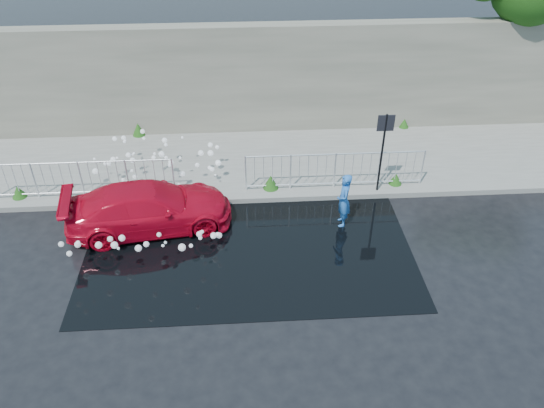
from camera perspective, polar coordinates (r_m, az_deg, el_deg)
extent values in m
plane|color=black|center=(12.51, -4.70, -7.63)|extent=(90.00, 90.00, 0.00)
cube|color=slate|center=(16.50, -4.66, 4.43)|extent=(30.00, 4.00, 0.15)
cube|color=slate|center=(14.81, -4.68, 0.50)|extent=(30.00, 0.25, 0.16)
cube|color=#5C594E|center=(17.67, -4.93, 13.19)|extent=(30.00, 0.60, 3.50)
cube|color=black|center=(13.26, -2.52, -4.60)|extent=(8.00, 5.00, 0.01)
cylinder|color=black|center=(14.75, 11.69, 5.05)|extent=(0.06, 0.06, 2.50)
cube|color=black|center=(14.29, 12.16, 8.51)|extent=(0.45, 0.04, 0.45)
cylinder|color=#332114|center=(20.73, 24.95, 15.28)|extent=(0.36, 0.36, 5.00)
cylinder|color=silver|center=(14.89, -10.57, 3.01)|extent=(0.05, 0.05, 1.10)
cylinder|color=silver|center=(15.15, -20.22, 4.21)|extent=(5.00, 0.04, 0.04)
cylinder|color=silver|center=(15.63, -19.52, 1.24)|extent=(5.00, 0.04, 0.04)
cylinder|color=silver|center=(14.76, -2.85, 3.32)|extent=(0.05, 0.05, 1.10)
cylinder|color=silver|center=(15.61, 15.87, 3.82)|extent=(0.05, 0.05, 1.10)
cylinder|color=silver|center=(14.72, 6.91, 5.35)|extent=(5.00, 0.04, 0.04)
cylinder|color=silver|center=(15.21, 6.66, 2.25)|extent=(5.00, 0.04, 0.04)
cone|color=#1C4111|center=(16.24, -25.62, 1.22)|extent=(0.40, 0.40, 0.35)
cone|color=#1C4111|center=(15.20, -12.27, 1.80)|extent=(0.36, 0.36, 0.33)
cone|color=#1C4111|center=(15.01, -0.14, 2.40)|extent=(0.44, 0.44, 0.41)
cone|color=#1C4111|center=(15.63, 13.16, 2.66)|extent=(0.38, 0.38, 0.33)
cone|color=#1C4111|center=(18.35, -14.18, 7.81)|extent=(0.42, 0.42, 0.43)
cone|color=#1C4111|center=(18.89, 14.03, 8.45)|extent=(0.34, 0.34, 0.31)
sphere|color=white|center=(15.78, -6.65, 6.34)|extent=(0.15, 0.15, 0.15)
sphere|color=white|center=(15.90, -14.76, 5.18)|extent=(0.07, 0.07, 0.07)
sphere|color=white|center=(15.33, -6.73, 3.89)|extent=(0.12, 0.12, 0.12)
sphere|color=white|center=(15.64, -17.18, 4.21)|extent=(0.14, 0.14, 0.14)
sphere|color=white|center=(15.18, -9.61, 3.22)|extent=(0.16, 0.16, 0.16)
sphere|color=white|center=(15.18, -6.12, 3.11)|extent=(0.07, 0.07, 0.07)
sphere|color=white|center=(15.81, -12.63, 4.89)|extent=(0.13, 0.13, 0.13)
sphere|color=white|center=(14.70, -9.28, 0.65)|extent=(0.12, 0.12, 0.12)
sphere|color=white|center=(15.90, -16.72, 4.61)|extent=(0.16, 0.16, 0.16)
sphere|color=white|center=(15.28, -15.41, 2.30)|extent=(0.08, 0.08, 0.08)
sphere|color=white|center=(15.79, -12.53, 5.29)|extent=(0.09, 0.09, 0.09)
sphere|color=white|center=(16.34, -13.63, 6.87)|extent=(0.10, 0.10, 0.10)
sphere|color=white|center=(15.94, -14.64, 5.32)|extent=(0.06, 0.06, 0.06)
sphere|color=white|center=(16.11, -11.48, 6.73)|extent=(0.17, 0.17, 0.17)
sphere|color=white|center=(15.40, -15.73, 2.52)|extent=(0.10, 0.10, 0.10)
sphere|color=white|center=(15.50, -14.52, 2.87)|extent=(0.15, 0.15, 0.15)
sphere|color=white|center=(15.35, -5.78, 4.39)|extent=(0.12, 0.12, 0.12)
sphere|color=white|center=(15.21, -6.48, 3.74)|extent=(0.14, 0.14, 0.14)
sphere|color=white|center=(15.87, -18.57, 4.63)|extent=(0.07, 0.07, 0.07)
sphere|color=white|center=(14.77, -6.96, 1.18)|extent=(0.12, 0.12, 0.12)
sphere|color=white|center=(15.89, -5.92, 6.11)|extent=(0.12, 0.12, 0.12)
sphere|color=white|center=(15.49, -11.33, 4.93)|extent=(0.10, 0.10, 0.10)
sphere|color=white|center=(15.32, -16.14, 1.54)|extent=(0.08, 0.08, 0.08)
sphere|color=white|center=(15.82, -17.49, 4.19)|extent=(0.12, 0.12, 0.12)
sphere|color=white|center=(15.49, -6.63, 5.46)|extent=(0.18, 0.18, 0.18)
sphere|color=white|center=(15.06, -17.19, 0.77)|extent=(0.06, 0.06, 0.06)
sphere|color=white|center=(14.96, -13.13, 1.06)|extent=(0.13, 0.13, 0.13)
sphere|color=white|center=(15.88, -11.36, 6.27)|extent=(0.10, 0.10, 0.10)
sphere|color=white|center=(15.46, -9.86, 4.92)|extent=(0.08, 0.08, 0.08)
sphere|color=white|center=(15.95, -16.33, 4.79)|extent=(0.07, 0.07, 0.07)
sphere|color=white|center=(15.72, -14.77, 4.57)|extent=(0.16, 0.16, 0.16)
sphere|color=white|center=(14.80, -9.99, 2.02)|extent=(0.11, 0.11, 0.11)
sphere|color=white|center=(15.97, -9.63, 7.08)|extent=(0.08, 0.08, 0.08)
sphere|color=white|center=(15.50, -11.80, 5.27)|extent=(0.18, 0.18, 0.18)
sphere|color=white|center=(15.52, -14.85, 3.48)|extent=(0.09, 0.09, 0.09)
sphere|color=white|center=(15.79, -18.47, 3.36)|extent=(0.18, 0.18, 0.18)
sphere|color=white|center=(16.64, -16.58, 6.74)|extent=(0.15, 0.15, 0.15)
sphere|color=white|center=(15.30, -15.39, 1.80)|extent=(0.17, 0.17, 0.17)
sphere|color=white|center=(16.58, -15.67, 6.86)|extent=(0.14, 0.14, 0.14)
sphere|color=white|center=(15.56, -7.66, 5.46)|extent=(0.17, 0.17, 0.17)
sphere|color=white|center=(16.34, -15.53, 6.61)|extent=(0.07, 0.07, 0.07)
sphere|color=white|center=(15.26, -14.83, 1.36)|extent=(0.12, 0.12, 0.12)
sphere|color=white|center=(15.29, -5.82, 4.42)|extent=(0.18, 0.18, 0.18)
sphere|color=white|center=(14.75, -12.03, 0.16)|extent=(0.09, 0.09, 0.09)
sphere|color=white|center=(15.32, -10.96, 4.10)|extent=(0.10, 0.10, 0.10)
sphere|color=white|center=(16.24, -15.59, 6.47)|extent=(0.09, 0.09, 0.09)
sphere|color=white|center=(15.34, -8.05, 4.17)|extent=(0.13, 0.13, 0.13)
sphere|color=white|center=(15.49, -10.83, 4.42)|extent=(0.15, 0.15, 0.15)
sphere|color=white|center=(15.91, -15.21, 5.11)|extent=(0.15, 0.15, 0.15)
sphere|color=white|center=(16.59, -13.75, 7.59)|extent=(0.15, 0.15, 0.15)
sphere|color=white|center=(12.72, -18.16, -4.22)|extent=(0.16, 0.16, 0.16)
sphere|color=white|center=(13.18, -12.07, -3.24)|extent=(0.12, 0.12, 0.12)
sphere|color=white|center=(12.21, -16.20, -4.61)|extent=(0.07, 0.07, 0.07)
sphere|color=white|center=(12.66, -20.14, -3.92)|extent=(0.10, 0.10, 0.10)
sphere|color=white|center=(13.00, -15.85, -3.54)|extent=(0.16, 0.16, 0.16)
sphere|color=white|center=(12.87, -5.88, -3.25)|extent=(0.10, 0.10, 0.10)
sphere|color=white|center=(12.72, -21.74, -4.04)|extent=(0.13, 0.13, 0.13)
sphere|color=white|center=(13.33, -5.71, -3.38)|extent=(0.15, 0.15, 0.15)
sphere|color=white|center=(12.65, -11.40, -4.08)|extent=(0.07, 0.07, 0.07)
sphere|color=white|center=(11.83, -14.18, -4.63)|extent=(0.15, 0.15, 0.15)
sphere|color=white|center=(12.45, -20.97, -5.01)|extent=(0.13, 0.13, 0.13)
sphere|color=white|center=(13.32, -20.18, -4.12)|extent=(0.16, 0.16, 0.16)
sphere|color=white|center=(13.20, -17.03, -3.62)|extent=(0.14, 0.14, 0.14)
sphere|color=white|center=(12.07, -11.65, -4.41)|extent=(0.07, 0.07, 0.07)
sphere|color=white|center=(12.30, -16.59, -4.26)|extent=(0.16, 0.16, 0.16)
sphere|color=white|center=(12.99, -7.54, -2.98)|extent=(0.10, 0.10, 0.10)
sphere|color=white|center=(12.39, -13.38, -4.23)|extent=(0.14, 0.14, 0.14)
sphere|color=white|center=(12.56, -7.84, -3.24)|extent=(0.14, 0.14, 0.14)
sphere|color=white|center=(12.31, -9.66, -4.62)|extent=(0.18, 0.18, 0.18)
sphere|color=white|center=(13.03, -6.30, -3.38)|extent=(0.16, 0.16, 0.16)
sphere|color=white|center=(12.40, -6.43, -3.53)|extent=(0.08, 0.08, 0.08)
sphere|color=white|center=(11.88, -8.71, -4.46)|extent=(0.09, 0.09, 0.09)
sphere|color=white|center=(13.13, -7.73, -3.63)|extent=(0.11, 0.11, 0.11)
imported|color=#BA071E|center=(13.90, -13.08, -0.37)|extent=(4.40, 2.34, 1.21)
imported|color=blue|center=(13.68, 7.73, 0.38)|extent=(0.38, 0.56, 1.49)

